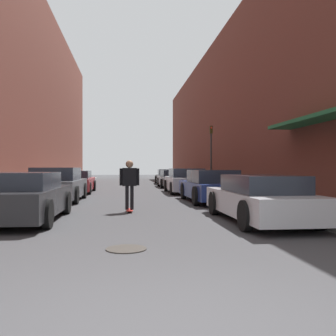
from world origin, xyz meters
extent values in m
plane|color=#38383A|center=(0.00, 18.57, 0.00)|extent=(102.14, 102.14, 0.00)
cube|color=gray|center=(-5.01, 23.21, 0.06)|extent=(1.80, 46.43, 0.12)
cube|color=gray|center=(5.01, 23.21, 0.06)|extent=(1.80, 46.43, 0.12)
cube|color=brown|center=(-7.91, 23.21, 6.65)|extent=(4.00, 46.43, 13.30)
cube|color=brown|center=(7.91, 23.21, 5.21)|extent=(4.00, 46.43, 10.41)
cube|color=#1E6038|center=(5.51, 8.12, 2.90)|extent=(1.00, 4.80, 0.12)
cube|color=#232326|center=(-3.03, 7.11, 0.52)|extent=(1.93, 4.52, 0.67)
cube|color=#232833|center=(-3.03, 6.88, 1.07)|extent=(1.69, 2.35, 0.43)
cylinder|color=black|center=(-3.96, 8.51, 0.34)|extent=(0.18, 0.68, 0.68)
cylinder|color=black|center=(-2.09, 8.51, 0.34)|extent=(0.18, 0.68, 0.68)
cylinder|color=black|center=(-2.09, 5.71, 0.34)|extent=(0.18, 0.68, 0.68)
cube|color=#515459|center=(-3.13, 12.90, 0.54)|extent=(1.94, 4.51, 0.70)
cube|color=#232833|center=(-3.13, 12.67, 1.15)|extent=(1.69, 2.36, 0.52)
cylinder|color=black|center=(-4.05, 14.29, 0.35)|extent=(0.18, 0.70, 0.70)
cylinder|color=black|center=(-2.21, 14.29, 0.35)|extent=(0.18, 0.70, 0.70)
cylinder|color=black|center=(-4.05, 11.51, 0.35)|extent=(0.18, 0.70, 0.70)
cylinder|color=black|center=(-2.21, 11.51, 0.35)|extent=(0.18, 0.70, 0.70)
cube|color=maroon|center=(-3.14, 18.20, 0.49)|extent=(1.98, 4.78, 0.64)
cube|color=#232833|center=(-3.14, 17.96, 1.02)|extent=(1.71, 2.50, 0.42)
cylinder|color=black|center=(-4.07, 19.68, 0.32)|extent=(0.18, 0.64, 0.64)
cylinder|color=black|center=(-2.21, 19.68, 0.32)|extent=(0.18, 0.64, 0.64)
cylinder|color=black|center=(-4.07, 16.73, 0.32)|extent=(0.18, 0.64, 0.64)
cylinder|color=black|center=(-2.21, 16.73, 0.32)|extent=(0.18, 0.64, 0.64)
cube|color=#B7B7BC|center=(3.13, 6.32, 0.48)|extent=(1.76, 4.76, 0.59)
cube|color=#232833|center=(3.13, 6.09, 0.99)|extent=(1.54, 2.48, 0.43)
cylinder|color=black|center=(2.28, 7.80, 0.35)|extent=(0.18, 0.69, 0.69)
cylinder|color=black|center=(3.99, 7.80, 0.35)|extent=(0.18, 0.69, 0.69)
cylinder|color=black|center=(2.28, 4.85, 0.35)|extent=(0.18, 0.69, 0.69)
cylinder|color=black|center=(3.99, 4.85, 0.35)|extent=(0.18, 0.69, 0.69)
cube|color=navy|center=(3.13, 11.92, 0.50)|extent=(1.93, 4.75, 0.61)
cube|color=#232833|center=(3.13, 11.69, 1.05)|extent=(1.66, 2.48, 0.50)
cylinder|color=black|center=(2.24, 13.38, 0.36)|extent=(0.18, 0.71, 0.71)
cylinder|color=black|center=(4.03, 13.38, 0.36)|extent=(0.18, 0.71, 0.71)
cylinder|color=black|center=(2.24, 10.46, 0.36)|extent=(0.18, 0.71, 0.71)
cylinder|color=black|center=(4.03, 10.46, 0.36)|extent=(0.18, 0.71, 0.71)
cube|color=#B7B7BC|center=(2.97, 17.43, 0.53)|extent=(1.97, 4.66, 0.69)
cube|color=#232833|center=(2.97, 17.20, 1.11)|extent=(1.71, 2.43, 0.48)
cylinder|color=black|center=(2.04, 18.87, 0.33)|extent=(0.18, 0.66, 0.66)
cylinder|color=black|center=(3.91, 18.87, 0.33)|extent=(0.18, 0.66, 0.66)
cylinder|color=black|center=(2.04, 16.00, 0.33)|extent=(0.18, 0.66, 0.66)
cylinder|color=black|center=(3.91, 16.00, 0.33)|extent=(0.18, 0.66, 0.66)
cube|color=gray|center=(3.03, 23.37, 0.47)|extent=(1.97, 4.11, 0.58)
cube|color=#232833|center=(3.03, 23.17, 1.00)|extent=(1.70, 2.15, 0.48)
cylinder|color=black|center=(2.12, 24.63, 0.32)|extent=(0.18, 0.64, 0.64)
cylinder|color=black|center=(3.95, 24.63, 0.32)|extent=(0.18, 0.64, 0.64)
cylinder|color=black|center=(2.12, 22.11, 0.32)|extent=(0.18, 0.64, 0.64)
cylinder|color=black|center=(3.95, 22.11, 0.32)|extent=(0.18, 0.64, 0.64)
cube|color=gray|center=(3.18, 28.57, 0.49)|extent=(1.82, 4.31, 0.60)
cube|color=#232833|center=(3.18, 28.36, 1.02)|extent=(1.56, 2.26, 0.46)
cylinder|color=black|center=(2.34, 29.89, 0.35)|extent=(0.18, 0.71, 0.71)
cylinder|color=black|center=(4.01, 29.89, 0.35)|extent=(0.18, 0.71, 0.71)
cylinder|color=black|center=(2.34, 27.25, 0.35)|extent=(0.18, 0.71, 0.71)
cylinder|color=black|center=(4.01, 27.25, 0.35)|extent=(0.18, 0.71, 0.71)
cube|color=#B2231E|center=(-0.20, 8.80, 0.07)|extent=(0.20, 0.78, 0.02)
cylinder|color=beige|center=(-0.27, 9.05, 0.03)|extent=(0.03, 0.06, 0.06)
cylinder|color=beige|center=(-0.12, 9.05, 0.03)|extent=(0.03, 0.06, 0.06)
cylinder|color=beige|center=(-0.27, 8.55, 0.03)|extent=(0.03, 0.06, 0.06)
cylinder|color=beige|center=(-0.12, 8.55, 0.03)|extent=(0.03, 0.06, 0.06)
cylinder|color=black|center=(-0.28, 8.80, 0.45)|extent=(0.11, 0.11, 0.75)
cylinder|color=black|center=(-0.12, 8.80, 0.45)|extent=(0.11, 0.11, 0.75)
cube|color=black|center=(-0.20, 8.80, 1.11)|extent=(0.44, 0.20, 0.57)
sphere|color=#8C664C|center=(-0.20, 8.80, 1.51)|extent=(0.24, 0.24, 0.24)
cylinder|color=black|center=(-0.47, 8.80, 1.11)|extent=(0.09, 0.09, 0.54)
cylinder|color=black|center=(0.07, 8.80, 1.11)|extent=(0.09, 0.09, 0.54)
cylinder|color=#332D28|center=(-0.30, 3.37, 0.01)|extent=(0.70, 0.70, 0.02)
cylinder|color=#2D2D2D|center=(4.67, 18.48, 1.98)|extent=(0.10, 0.10, 3.73)
cube|color=#332D0F|center=(4.67, 18.48, 3.62)|extent=(0.16, 0.16, 0.45)
sphere|color=red|center=(4.67, 18.39, 3.74)|extent=(0.11, 0.11, 0.11)
camera|label=1|loc=(-0.31, -3.07, 1.40)|focal=40.00mm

